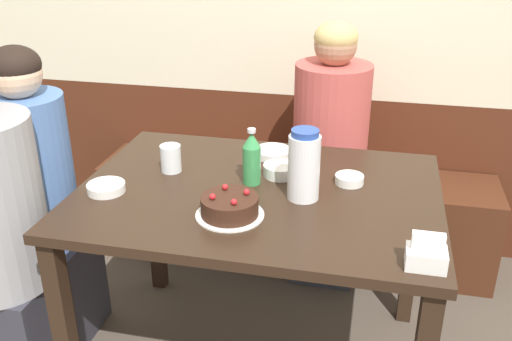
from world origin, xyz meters
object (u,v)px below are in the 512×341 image
(bowl_side_dish, at_px, (280,170))
(bowl_sauce_shallow, at_px, (106,188))
(glass_water_tall, at_px, (171,158))
(person_pale_blue_shirt, at_px, (329,161))
(bowl_soup_white, at_px, (349,179))
(napkin_holder, at_px, (426,255))
(person_grey_tee, at_px, (40,212))
(bench_seat, at_px, (292,214))
(birthday_cake, at_px, (230,207))
(bowl_rice_small, at_px, (273,152))
(soju_bottle, at_px, (252,158))
(water_pitcher, at_px, (304,165))

(bowl_side_dish, distance_m, bowl_sauce_shallow, 0.62)
(glass_water_tall, bearing_deg, person_pale_blue_shirt, 49.74)
(bowl_soup_white, bearing_deg, glass_water_tall, -176.74)
(napkin_holder, distance_m, person_grey_tee, 1.50)
(bench_seat, xyz_separation_m, birthday_cake, (-0.05, -1.03, 0.57))
(person_pale_blue_shirt, bearing_deg, glass_water_tall, -40.26)
(bowl_sauce_shallow, bearing_deg, person_grey_tee, 160.22)
(napkin_holder, relative_size, bowl_rice_small, 0.74)
(bench_seat, relative_size, bowl_side_dish, 16.14)
(person_grey_tee, bearing_deg, bowl_soup_white, 5.59)
(birthday_cake, xyz_separation_m, soju_bottle, (0.01, 0.25, 0.07))
(person_pale_blue_shirt, bearing_deg, bowl_sauce_shallow, -39.40)
(bowl_soup_white, height_order, person_grey_tee, person_grey_tee)
(bowl_rice_small, distance_m, person_grey_tee, 0.96)
(bench_seat, distance_m, person_pale_blue_shirt, 0.42)
(bowl_sauce_shallow, bearing_deg, napkin_holder, -12.41)
(soju_bottle, xyz_separation_m, bowl_side_dish, (0.09, 0.08, -0.08))
(bowl_side_dish, bearing_deg, bowl_soup_white, -2.34)
(soju_bottle, xyz_separation_m, glass_water_tall, (-0.32, 0.04, -0.05))
(bench_seat, height_order, soju_bottle, soju_bottle)
(birthday_cake, height_order, bowl_side_dish, birthday_cake)
(soju_bottle, bearing_deg, napkin_holder, -35.27)
(bowl_rice_small, relative_size, bowl_sauce_shallow, 1.12)
(napkin_holder, height_order, person_grey_tee, person_grey_tee)
(bowl_rice_small, distance_m, bowl_sauce_shallow, 0.67)
(birthday_cake, relative_size, person_grey_tee, 0.18)
(bowl_sauce_shallow, bearing_deg, birthday_cake, -8.90)
(napkin_holder, bearing_deg, water_pitcher, 138.91)
(birthday_cake, bearing_deg, soju_bottle, 86.87)
(person_grey_tee, bearing_deg, person_pale_blue_shirt, 33.59)
(birthday_cake, distance_m, bowl_side_dish, 0.35)
(glass_water_tall, bearing_deg, bowl_soup_white, 3.26)
(bowl_side_dish, xyz_separation_m, glass_water_tall, (-0.41, -0.05, 0.03))
(water_pitcher, distance_m, person_grey_tee, 1.10)
(bench_seat, height_order, person_pale_blue_shirt, person_pale_blue_shirt)
(bench_seat, height_order, bowl_soup_white, bowl_soup_white)
(napkin_holder, height_order, bowl_sauce_shallow, napkin_holder)
(bench_seat, relative_size, person_pale_blue_shirt, 1.60)
(napkin_holder, relative_size, person_grey_tee, 0.09)
(bench_seat, xyz_separation_m, person_grey_tee, (-0.89, -0.82, 0.34))
(water_pitcher, distance_m, person_pale_blue_shirt, 0.80)
(bowl_soup_white, distance_m, glass_water_tall, 0.66)
(soju_bottle, height_order, bowl_rice_small, soju_bottle)
(bowl_soup_white, xyz_separation_m, person_grey_tee, (-1.20, -0.12, -0.21))
(bench_seat, relative_size, bowl_sauce_shallow, 15.07)
(bowl_soup_white, xyz_separation_m, bowl_sauce_shallow, (-0.82, -0.25, -0.00))
(birthday_cake, relative_size, water_pitcher, 0.90)
(bowl_rice_small, bearing_deg, glass_water_tall, -146.72)
(water_pitcher, bearing_deg, bowl_sauce_shallow, -171.18)
(bowl_rice_small, bearing_deg, bench_seat, 88.97)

